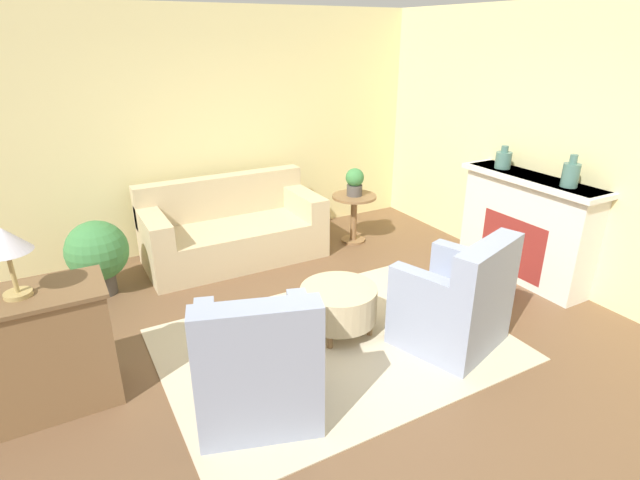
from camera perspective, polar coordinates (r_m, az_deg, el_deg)
ground_plane at (r=4.40m, az=1.81°, el=-11.88°), size 16.00×16.00×0.00m
wall_back at (r=6.31m, az=-11.54°, el=12.20°), size 9.52×0.12×2.80m
wall_right at (r=5.63m, az=26.61°, el=9.09°), size 0.12×9.27×2.80m
rug at (r=4.39m, az=1.81°, el=-11.82°), size 2.87×2.09×0.01m
couch at (r=5.96m, az=-9.97°, el=1.00°), size 2.03×0.95×0.93m
armchair_left at (r=3.51m, az=-7.17°, el=-14.41°), size 1.00×0.96×0.98m
armchair_right at (r=4.37m, az=15.35°, el=-7.09°), size 1.00×0.96×0.98m
ottoman_table at (r=4.44m, az=2.12°, el=-7.25°), size 0.68×0.68×0.42m
side_table at (r=6.31m, az=3.90°, el=3.44°), size 0.55×0.55×0.62m
fireplace at (r=5.75m, az=22.46°, el=1.52°), size 0.44×1.58×1.13m
dresser at (r=4.00m, az=-29.92°, el=-11.06°), size 1.04×0.52×0.91m
vase_mantel_near at (r=5.81m, az=20.22°, el=8.65°), size 0.17×0.17×0.25m
vase_mantel_far at (r=5.32m, az=26.73°, el=6.75°), size 0.16×0.16×0.31m
potted_plant_on_side_table at (r=6.20m, az=3.99°, el=6.72°), size 0.23×0.23×0.34m
potted_plant_floor at (r=5.47m, az=-24.09°, el=-1.35°), size 0.61×0.61×0.78m
table_lamp at (r=3.67m, az=-32.34°, el=-0.35°), size 0.31×0.31×0.47m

